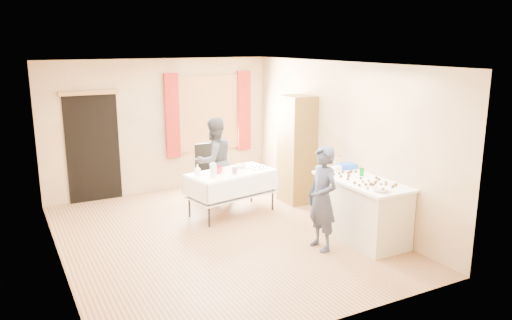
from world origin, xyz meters
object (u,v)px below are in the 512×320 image
chair (210,182)px  girl (322,199)px  party_table (232,189)px  cabinet (297,150)px  woman (214,161)px  counter (361,209)px

chair → girl: 3.04m
party_table → chair: bearing=78.6°
cabinet → woman: bearing=156.2°
counter → girl: (-0.76, -0.07, 0.30)m
counter → woman: size_ratio=0.99×
cabinet → party_table: bearing=-176.8°
chair → girl: size_ratio=0.69×
party_table → girl: (0.49, -1.96, 0.31)m
chair → cabinet: bearing=-36.1°
counter → party_table: bearing=123.5°
party_table → chair: 1.02m
cabinet → party_table: 1.46m
girl → woman: size_ratio=0.94×
party_table → counter: bearing=-67.2°
girl → woman: woman is taller
counter → girl: 0.82m
chair → woman: woman is taller
chair → girl: (0.48, -2.97, 0.44)m
counter → chair: (-1.24, 2.91, -0.14)m
counter → party_table: counter is taller
chair → counter: bearing=-68.2°
cabinet → woman: size_ratio=1.24×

